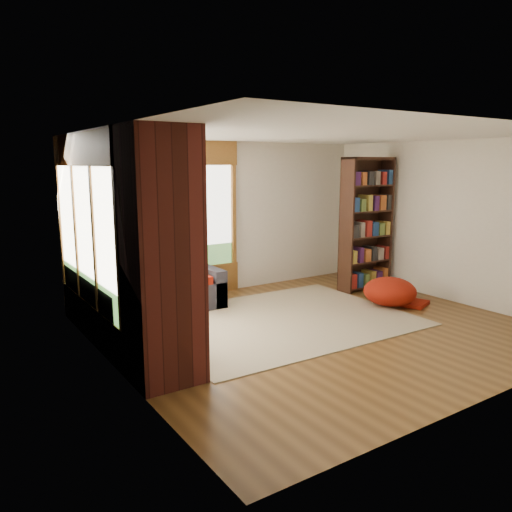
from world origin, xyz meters
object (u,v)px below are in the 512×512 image
sectional_sofa (136,300)px  pouf (390,291)px  area_rug (281,320)px  dog_brindle (123,283)px  brick_chimney (161,257)px  dog_tan (149,265)px  bookshelf (366,224)px

sectional_sofa → pouf: (3.65, -1.46, -0.07)m
area_rug → dog_brindle: size_ratio=3.99×
brick_chimney → dog_tan: brick_chimney is taller
sectional_sofa → brick_chimney: bearing=-99.6°
sectional_sofa → dog_tan: bearing=-8.8°
sectional_sofa → area_rug: sectional_sofa is taller
brick_chimney → pouf: bearing=8.2°
brick_chimney → pouf: brick_chimney is taller
pouf → bookshelf: bearing=65.9°
brick_chimney → bookshelf: 4.81m
area_rug → brick_chimney: bearing=-157.3°
pouf → area_rug: bearing=170.3°
brick_chimney → pouf: size_ratio=3.14×
pouf → dog_tan: (-3.44, 1.42, 0.57)m
bookshelf → dog_tan: size_ratio=2.17×
sectional_sofa → dog_brindle: size_ratio=2.44×
area_rug → dog_tan: 2.04m
bookshelf → pouf: size_ratio=2.82×
brick_chimney → dog_brindle: size_ratio=2.88×
sectional_sofa → dog_brindle: (-0.40, -0.71, 0.46)m
area_rug → dog_brindle: (-2.14, 0.42, 0.76)m
pouf → dog_tan: bearing=157.7°
dog_tan → brick_chimney: bearing=-148.8°
bookshelf → dog_brindle: bearing=-176.9°
brick_chimney → sectional_sofa: brick_chimney is taller
area_rug → dog_brindle: 2.31m
brick_chimney → dog_tan: (0.65, 2.01, -0.50)m
sectional_sofa → pouf: 3.93m
sectional_sofa → bookshelf: bearing=-3.8°
brick_chimney → pouf: 4.27m
area_rug → sectional_sofa: bearing=147.0°
sectional_sofa → dog_brindle: bearing=-116.8°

